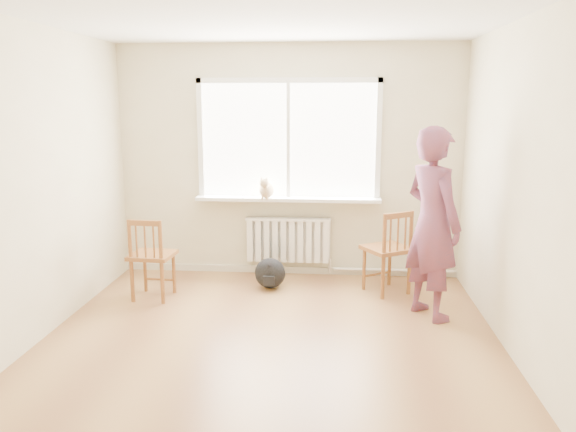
% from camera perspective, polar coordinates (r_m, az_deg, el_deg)
% --- Properties ---
extents(floor, '(4.50, 4.50, 0.00)m').
position_cam_1_polar(floor, '(4.78, -2.24, -13.85)').
color(floor, '#A57644').
rests_on(floor, ground).
extents(ceiling, '(4.50, 4.50, 0.00)m').
position_cam_1_polar(ceiling, '(4.36, -2.54, 20.14)').
color(ceiling, white).
rests_on(ceiling, back_wall).
extents(back_wall, '(4.00, 0.01, 2.70)m').
position_cam_1_polar(back_wall, '(6.59, 0.07, 5.51)').
color(back_wall, beige).
rests_on(back_wall, ground).
extents(window, '(2.12, 0.05, 1.42)m').
position_cam_1_polar(window, '(6.54, 0.05, 8.21)').
color(window, white).
rests_on(window, back_wall).
extents(windowsill, '(2.15, 0.22, 0.04)m').
position_cam_1_polar(windowsill, '(6.54, -0.01, 1.74)').
color(windowsill, white).
rests_on(windowsill, back_wall).
extents(radiator, '(1.00, 0.12, 0.55)m').
position_cam_1_polar(radiator, '(6.66, 0.00, -2.39)').
color(radiator, white).
rests_on(radiator, back_wall).
extents(heating_pipe, '(1.40, 0.04, 0.04)m').
position_cam_1_polar(heating_pipe, '(6.80, 10.63, -5.44)').
color(heating_pipe, silver).
rests_on(heating_pipe, back_wall).
extents(baseboard, '(4.00, 0.03, 0.08)m').
position_cam_1_polar(baseboard, '(6.84, 0.06, -5.49)').
color(baseboard, beige).
rests_on(baseboard, ground).
extents(chair_left, '(0.46, 0.44, 0.88)m').
position_cam_1_polar(chair_left, '(6.03, -13.78, -4.20)').
color(chair_left, brown).
rests_on(chair_left, floor).
extents(chair_right, '(0.61, 0.61, 0.92)m').
position_cam_1_polar(chair_right, '(6.13, 10.32, -3.60)').
color(chair_right, brown).
rests_on(chair_right, floor).
extents(person, '(0.72, 0.80, 1.83)m').
position_cam_1_polar(person, '(5.46, 14.47, -0.76)').
color(person, '#CF455A').
rests_on(person, floor).
extents(cat, '(0.20, 0.40, 0.27)m').
position_cam_1_polar(cat, '(6.46, -2.22, 2.76)').
color(cat, beige).
rests_on(cat, windowsill).
extents(backpack, '(0.38, 0.31, 0.34)m').
position_cam_1_polar(backpack, '(6.27, -1.83, -5.83)').
color(backpack, black).
rests_on(backpack, floor).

